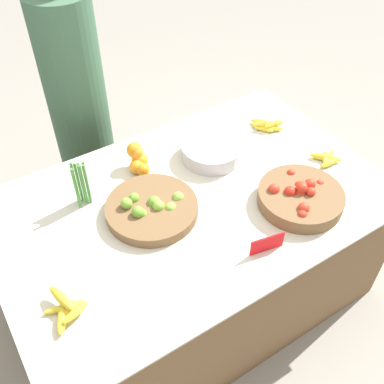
{
  "coord_description": "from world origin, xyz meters",
  "views": [
    {
      "loc": [
        -0.76,
        -1.19,
        2.13
      ],
      "look_at": [
        0.0,
        0.0,
        0.76
      ],
      "focal_mm": 42.0,
      "sensor_mm": 36.0,
      "label": 1
    }
  ],
  "objects_px": {
    "lime_bowl": "(152,209)",
    "metal_bowl": "(212,151)",
    "price_sign": "(267,244)",
    "tomato_basket": "(300,197)",
    "vendor_person": "(80,112)"
  },
  "relations": [
    {
      "from": "price_sign",
      "to": "tomato_basket",
      "type": "bearing_deg",
      "value": 34.94
    },
    {
      "from": "lime_bowl",
      "to": "metal_bowl",
      "type": "distance_m",
      "value": 0.47
    },
    {
      "from": "price_sign",
      "to": "lime_bowl",
      "type": "bearing_deg",
      "value": 134.91
    },
    {
      "from": "tomato_basket",
      "to": "vendor_person",
      "type": "distance_m",
      "value": 1.31
    },
    {
      "from": "lime_bowl",
      "to": "tomato_basket",
      "type": "height_order",
      "value": "tomato_basket"
    },
    {
      "from": "lime_bowl",
      "to": "metal_bowl",
      "type": "relative_size",
      "value": 1.35
    },
    {
      "from": "tomato_basket",
      "to": "vendor_person",
      "type": "relative_size",
      "value": 0.24
    },
    {
      "from": "price_sign",
      "to": "vendor_person",
      "type": "xyz_separation_m",
      "value": [
        -0.25,
        1.32,
        -0.04
      ]
    },
    {
      "from": "price_sign",
      "to": "metal_bowl",
      "type": "bearing_deg",
      "value": 87.42
    },
    {
      "from": "vendor_person",
      "to": "tomato_basket",
      "type": "bearing_deg",
      "value": -65.57
    },
    {
      "from": "metal_bowl",
      "to": "vendor_person",
      "type": "height_order",
      "value": "vendor_person"
    },
    {
      "from": "lime_bowl",
      "to": "price_sign",
      "type": "distance_m",
      "value": 0.51
    },
    {
      "from": "lime_bowl",
      "to": "metal_bowl",
      "type": "height_order",
      "value": "lime_bowl"
    },
    {
      "from": "tomato_basket",
      "to": "vendor_person",
      "type": "height_order",
      "value": "vendor_person"
    },
    {
      "from": "tomato_basket",
      "to": "metal_bowl",
      "type": "bearing_deg",
      "value": 107.08
    }
  ]
}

